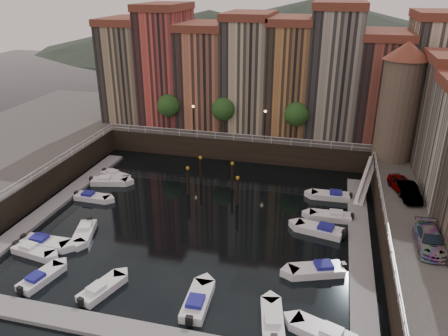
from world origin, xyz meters
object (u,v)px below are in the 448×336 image
(gangway, at_px, (366,178))
(car_b, at_px, (408,192))
(corner_tower, at_px, (400,100))
(car_a, at_px, (402,185))
(boat_left_1, at_px, (45,243))
(car_c, at_px, (430,241))
(boat_left_2, at_px, (92,197))
(boat_left_0, at_px, (33,251))
(mooring_pilings, at_px, (214,180))

(gangway, relative_size, car_b, 1.91)
(corner_tower, height_order, car_a, corner_tower)
(boat_left_1, distance_m, car_b, 35.28)
(car_c, bearing_deg, boat_left_2, 169.29)
(boat_left_0, distance_m, car_a, 36.24)
(gangway, xyz_separation_m, boat_left_2, (-30.04, -9.24, -1.59))
(car_b, relative_size, car_c, 0.87)
(boat_left_2, height_order, car_c, car_c)
(boat_left_0, relative_size, boat_left_1, 0.93)
(car_a, distance_m, car_c, 10.47)
(corner_tower, bearing_deg, car_b, -87.12)
(corner_tower, distance_m, car_c, 21.00)
(corner_tower, distance_m, boat_left_0, 42.07)
(boat_left_0, relative_size, car_a, 1.04)
(corner_tower, height_order, boat_left_0, corner_tower)
(corner_tower, bearing_deg, car_c, -86.95)
(corner_tower, xyz_separation_m, boat_left_2, (-32.94, -13.74, -9.87))
(boat_left_0, distance_m, boat_left_1, 1.39)
(boat_left_0, xyz_separation_m, car_a, (32.75, 15.15, 3.39))
(boat_left_0, bearing_deg, gangway, 43.08)
(corner_tower, bearing_deg, mooring_pilings, -156.65)
(boat_left_1, height_order, car_c, car_c)
(boat_left_0, xyz_separation_m, car_c, (33.68, 4.72, 3.39))
(gangway, bearing_deg, car_a, -58.89)
(car_b, xyz_separation_m, car_c, (0.51, -8.92, 0.01))
(car_a, bearing_deg, boat_left_1, -173.90)
(mooring_pilings, distance_m, car_c, 23.97)
(boat_left_1, bearing_deg, gangway, 32.79)
(boat_left_2, distance_m, car_b, 33.78)
(boat_left_0, height_order, boat_left_1, boat_left_1)
(car_a, xyz_separation_m, car_c, (0.93, -10.43, 0.01))
(mooring_pilings, height_order, car_b, car_b)
(gangway, relative_size, boat_left_1, 1.74)
(boat_left_1, xyz_separation_m, car_c, (33.41, 3.36, 3.36))
(mooring_pilings, distance_m, boat_left_2, 14.03)
(corner_tower, relative_size, car_c, 2.75)
(car_a, bearing_deg, mooring_pilings, 160.51)
(car_c, bearing_deg, boat_left_1, -174.61)
(gangway, relative_size, boat_left_0, 1.89)
(gangway, height_order, mooring_pilings, gangway)
(mooring_pilings, bearing_deg, gangway, 13.56)
(mooring_pilings, distance_m, car_a, 20.21)
(car_c, bearing_deg, corner_tower, 92.70)
(boat_left_2, bearing_deg, mooring_pilings, 22.31)
(car_b, bearing_deg, corner_tower, 82.02)
(boat_left_2, xyz_separation_m, car_b, (33.50, 2.70, 3.39))
(corner_tower, relative_size, gangway, 1.66)
(corner_tower, relative_size, boat_left_0, 3.13)
(corner_tower, height_order, gangway, corner_tower)
(gangway, distance_m, boat_left_1, 34.98)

